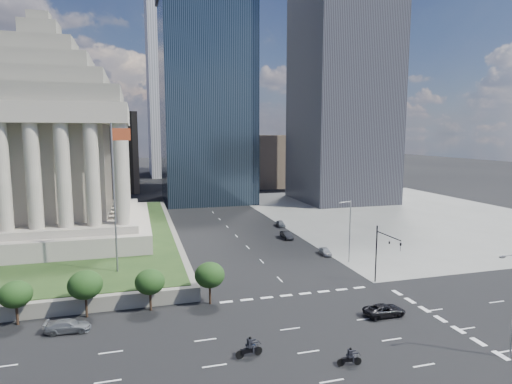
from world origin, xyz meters
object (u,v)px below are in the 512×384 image
object	(u,v)px
traffic_signal_ne	(384,248)
pickup_truck	(385,310)
street_lamp_north	(349,227)
parked_sedan_far	(280,224)
motorcycle_lead	(349,356)
war_memorial	(46,129)
suv_grey	(68,326)
parked_sedan_mid	(287,235)
motorcycle_trail	(249,347)
flagpole	(115,190)
parked_sedan_near	(325,251)

from	to	relation	value
traffic_signal_ne	pickup_truck	size ratio (longest dim) A/B	1.67
traffic_signal_ne	pickup_truck	world-z (taller)	traffic_signal_ne
street_lamp_north	pickup_truck	distance (m)	21.23
parked_sedan_far	motorcycle_lead	xyz separation A→B (m)	(-12.93, -56.31, 0.19)
war_memorial	parked_sedan_far	size ratio (longest dim) A/B	9.99
pickup_truck	suv_grey	world-z (taller)	pickup_truck
street_lamp_north	parked_sedan_mid	distance (m)	18.40
war_memorial	traffic_signal_ne	xyz separation A→B (m)	(46.50, -34.30, -16.15)
war_memorial	motorcycle_lead	world-z (taller)	war_memorial
parked_sedan_mid	motorcycle_lead	world-z (taller)	motorcycle_lead
street_lamp_north	motorcycle_trail	distance (m)	33.79
motorcycle_lead	parked_sedan_mid	bearing A→B (deg)	83.67
parked_sedan_far	flagpole	bearing A→B (deg)	-133.79
parked_sedan_mid	pickup_truck	bearing A→B (deg)	-91.26
war_memorial	parked_sedan_mid	world-z (taller)	war_memorial
parked_sedan_near	motorcycle_lead	xyz separation A→B (m)	(-12.93, -32.90, 0.24)
traffic_signal_ne	motorcycle_lead	distance (m)	22.33
flagpole	parked_sedan_near	xyz separation A→B (m)	(33.33, 5.71, -12.49)
traffic_signal_ne	motorcycle_trail	world-z (taller)	traffic_signal_ne
war_memorial	motorcycle_lead	size ratio (longest dim) A/B	16.95
traffic_signal_ne	pickup_truck	distance (m)	10.88
suv_grey	parked_sedan_mid	size ratio (longest dim) A/B	1.06
flagpole	street_lamp_north	size ratio (longest dim) A/B	2.00
parked_sedan_near	pickup_truck	bearing A→B (deg)	-93.62
parked_sedan_near	parked_sedan_mid	xyz separation A→B (m)	(-2.50, 12.48, 0.08)
motorcycle_lead	pickup_truck	bearing A→B (deg)	50.03
street_lamp_north	motorcycle_lead	xyz separation A→B (m)	(-14.76, -28.20, -4.80)
war_memorial	parked_sedan_far	world-z (taller)	war_memorial
parked_sedan_near	motorcycle_trail	world-z (taller)	motorcycle_trail
pickup_truck	suv_grey	bearing A→B (deg)	80.36
war_memorial	suv_grey	size ratio (longest dim) A/B	8.63
flagpole	pickup_truck	size ratio (longest dim) A/B	4.18
war_memorial	parked_sedan_near	distance (m)	53.26
flagpole	motorcycle_lead	bearing A→B (deg)	-53.13
war_memorial	flagpole	bearing A→B (deg)	-63.11
parked_sedan_mid	motorcycle_lead	size ratio (longest dim) A/B	1.86
flagpole	street_lamp_north	distance (m)	35.95
flagpole	traffic_signal_ne	size ratio (longest dim) A/B	2.50
war_memorial	motorcycle_lead	bearing A→B (deg)	-57.54
pickup_truck	parked_sedan_far	distance (m)	48.07
suv_grey	parked_sedan_near	bearing A→B (deg)	-59.33
war_memorial	parked_sedan_near	bearing A→B (deg)	-21.90
motorcycle_lead	motorcycle_trail	distance (m)	9.07
parked_sedan_near	motorcycle_lead	size ratio (longest dim) A/B	1.58
flagpole	parked_sedan_far	xyz separation A→B (m)	(33.33, 29.11, -12.45)
traffic_signal_ne	parked_sedan_near	distance (m)	16.70
suv_grey	war_memorial	bearing A→B (deg)	15.40
pickup_truck	motorcycle_lead	size ratio (longest dim) A/B	2.08
traffic_signal_ne	parked_sedan_far	distance (m)	39.69
pickup_truck	motorcycle_trail	distance (m)	17.70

